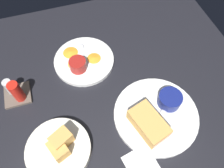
% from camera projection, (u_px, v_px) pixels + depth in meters
% --- Properties ---
extents(ground_plane, '(1.10, 1.10, 0.03)m').
position_uv_depth(ground_plane, '(111.00, 104.00, 0.78)').
color(ground_plane, black).
extents(plate_sandwich_main, '(0.28, 0.28, 0.02)m').
position_uv_depth(plate_sandwich_main, '(156.00, 115.00, 0.73)').
color(plate_sandwich_main, silver).
rests_on(plate_sandwich_main, ground_plane).
extents(sandwich_half_near, '(0.15, 0.11, 0.05)m').
position_uv_depth(sandwich_half_near, '(149.00, 124.00, 0.68)').
color(sandwich_half_near, tan).
rests_on(sandwich_half_near, plate_sandwich_main).
extents(ramekin_dark_sauce, '(0.08, 0.08, 0.04)m').
position_uv_depth(ramekin_dark_sauce, '(170.00, 99.00, 0.73)').
color(ramekin_dark_sauce, navy).
rests_on(ramekin_dark_sauce, plate_sandwich_main).
extents(spoon_by_dark_ramekin, '(0.08, 0.08, 0.01)m').
position_uv_depth(spoon_by_dark_ramekin, '(162.00, 116.00, 0.71)').
color(spoon_by_dark_ramekin, silver).
rests_on(spoon_by_dark_ramekin, plate_sandwich_main).
extents(plate_chips_companion, '(0.23, 0.23, 0.02)m').
position_uv_depth(plate_chips_companion, '(84.00, 61.00, 0.85)').
color(plate_chips_companion, silver).
rests_on(plate_chips_companion, ground_plane).
extents(ramekin_light_gravy, '(0.06, 0.06, 0.04)m').
position_uv_depth(ramekin_light_gravy, '(78.00, 65.00, 0.80)').
color(ramekin_light_gravy, maroon).
rests_on(ramekin_light_gravy, plate_chips_companion).
extents(spoon_by_gravy_ramekin, '(0.10, 0.02, 0.01)m').
position_uv_depth(spoon_by_gravy_ramekin, '(82.00, 49.00, 0.86)').
color(spoon_by_gravy_ramekin, silver).
rests_on(spoon_by_gravy_ramekin, plate_chips_companion).
extents(plantain_chip_scatter, '(0.14, 0.15, 0.01)m').
position_uv_depth(plantain_chip_scatter, '(79.00, 58.00, 0.84)').
color(plantain_chip_scatter, orange).
rests_on(plantain_chip_scatter, plate_chips_companion).
extents(bread_basket_rear, '(0.20, 0.20, 0.08)m').
position_uv_depth(bread_basket_rear, '(59.00, 149.00, 0.66)').
color(bread_basket_rear, silver).
rests_on(bread_basket_rear, ground_plane).
extents(condiment_caddy, '(0.09, 0.09, 0.10)m').
position_uv_depth(condiment_caddy, '(15.00, 92.00, 0.75)').
color(condiment_caddy, brown).
rests_on(condiment_caddy, ground_plane).
extents(paper_napkin_folded, '(0.13, 0.11, 0.00)m').
position_uv_depth(paper_napkin_folded, '(143.00, 167.00, 0.65)').
color(paper_napkin_folded, white).
rests_on(paper_napkin_folded, ground_plane).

